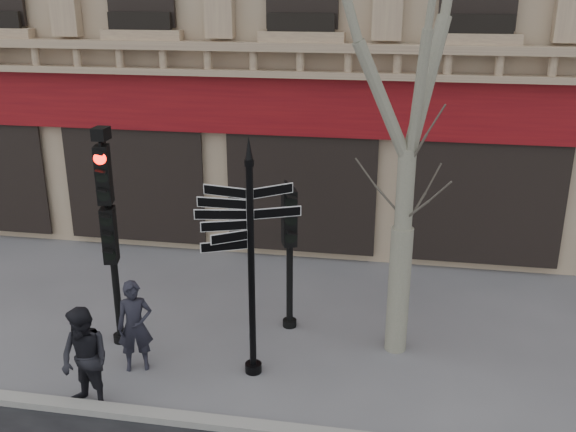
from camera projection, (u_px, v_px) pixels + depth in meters
name	position (u px, v px, depth m)	size (l,w,h in m)	color
ground	(254.00, 374.00, 10.56)	(80.00, 80.00, 0.00)	#58585D
kerb	(232.00, 425.00, 9.24)	(80.00, 0.25, 0.12)	gray
fingerpost	(250.00, 220.00, 9.74)	(2.02, 2.02, 3.98)	black
traffic_signal_main	(109.00, 212.00, 10.72)	(0.50, 0.41, 3.90)	black
traffic_signal_secondary	(290.00, 232.00, 11.44)	(0.54, 0.46, 2.71)	black
pedestrian_a	(135.00, 326.00, 10.48)	(0.58, 0.38, 1.58)	black
pedestrian_b	(85.00, 360.00, 9.45)	(0.80, 0.63, 1.66)	black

